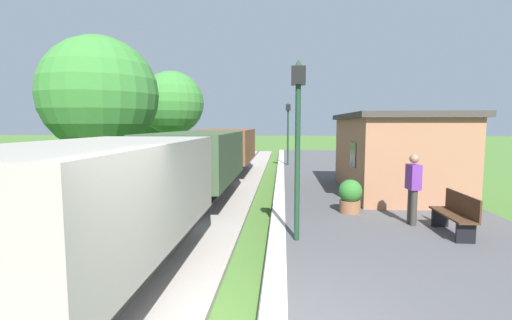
# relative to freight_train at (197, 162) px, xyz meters

# --- Properties ---
(freight_train) EXTENTS (2.50, 19.40, 2.12)m
(freight_train) POSITION_rel_freight_train_xyz_m (0.00, 0.00, 0.00)
(freight_train) COLOR gray
(freight_train) RESTS_ON rail_near
(station_hut) EXTENTS (3.50, 5.80, 2.78)m
(station_hut) POSITION_rel_freight_train_xyz_m (6.80, 0.99, 0.26)
(station_hut) COLOR #9E6B4C
(station_hut) RESTS_ON platform_slab
(bench_near_hut) EXTENTS (0.42, 1.50, 0.91)m
(bench_near_hut) POSITION_rel_freight_train_xyz_m (6.69, -3.95, -0.68)
(bench_near_hut) COLOR #422819
(bench_near_hut) RESTS_ON platform_slab
(person_waiting) EXTENTS (0.28, 0.40, 1.71)m
(person_waiting) POSITION_rel_freight_train_xyz_m (6.02, -3.21, -0.21)
(person_waiting) COLOR #38332D
(person_waiting) RESTS_ON platform_slab
(potted_planter) EXTENTS (0.64, 0.64, 0.92)m
(potted_planter) POSITION_rel_freight_train_xyz_m (4.75, -2.14, -0.67)
(potted_planter) COLOR brown
(potted_planter) RESTS_ON platform_slab
(lamp_post_near) EXTENTS (0.28, 0.28, 3.70)m
(lamp_post_near) POSITION_rel_freight_train_xyz_m (3.20, -4.58, 1.41)
(lamp_post_near) COLOR #193823
(lamp_post_near) RESTS_ON platform_slab
(lamp_post_far) EXTENTS (0.28, 0.28, 3.70)m
(lamp_post_far) POSITION_rel_freight_train_xyz_m (3.20, 9.32, 1.41)
(lamp_post_far) COLOR #193823
(lamp_post_far) RESTS_ON platform_slab
(tree_trackside_far) EXTENTS (4.76, 4.76, 6.25)m
(tree_trackside_far) POSITION_rel_freight_train_xyz_m (-4.67, 2.56, 2.47)
(tree_trackside_far) COLOR #4C3823
(tree_trackside_far) RESTS_ON ground
(tree_field_left) EXTENTS (3.98, 3.98, 5.98)m
(tree_field_left) POSITION_rel_freight_train_xyz_m (-4.09, 10.46, 2.58)
(tree_field_left) COLOR #4C3823
(tree_field_left) RESTS_ON ground
(tree_field_distant) EXTENTS (4.48, 4.48, 6.25)m
(tree_field_distant) POSITION_rel_freight_train_xyz_m (-7.27, 15.66, 2.60)
(tree_field_distant) COLOR #4C3823
(tree_field_distant) RESTS_ON ground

